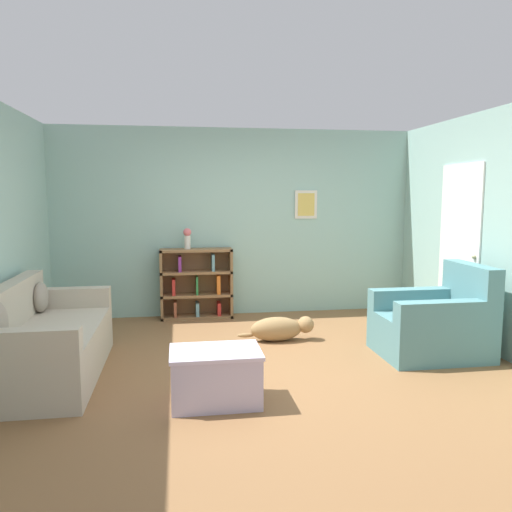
{
  "coord_description": "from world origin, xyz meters",
  "views": [
    {
      "loc": [
        -0.8,
        -4.74,
        1.7
      ],
      "look_at": [
        0.0,
        0.4,
        1.05
      ],
      "focal_mm": 35.0,
      "sensor_mm": 36.0,
      "label": 1
    }
  ],
  "objects_px": {
    "bookshelf": "(197,284)",
    "recliner_chair": "(436,324)",
    "couch": "(44,343)",
    "coffee_table": "(216,375)",
    "vase": "(187,237)",
    "dog": "(280,328)"
  },
  "relations": [
    {
      "from": "bookshelf",
      "to": "coffee_table",
      "type": "distance_m",
      "value": 2.9
    },
    {
      "from": "coffee_table",
      "to": "vase",
      "type": "xyz_separation_m",
      "value": [
        -0.16,
        2.87,
        0.88
      ]
    },
    {
      "from": "bookshelf",
      "to": "vase",
      "type": "height_order",
      "value": "vase"
    },
    {
      "from": "coffee_table",
      "to": "dog",
      "type": "relative_size",
      "value": 0.82
    },
    {
      "from": "coffee_table",
      "to": "vase",
      "type": "distance_m",
      "value": 3.0
    },
    {
      "from": "couch",
      "to": "bookshelf",
      "type": "bearing_deg",
      "value": 54.36
    },
    {
      "from": "vase",
      "to": "dog",
      "type": "bearing_deg",
      "value": -50.43
    },
    {
      "from": "dog",
      "to": "vase",
      "type": "bearing_deg",
      "value": 129.57
    },
    {
      "from": "bookshelf",
      "to": "recliner_chair",
      "type": "distance_m",
      "value": 3.17
    },
    {
      "from": "couch",
      "to": "dog",
      "type": "xyz_separation_m",
      "value": [
        2.4,
        0.8,
        -0.18
      ]
    },
    {
      "from": "couch",
      "to": "vase",
      "type": "distance_m",
      "value": 2.58
    },
    {
      "from": "bookshelf",
      "to": "recliner_chair",
      "type": "bearing_deg",
      "value": -39.73
    },
    {
      "from": "vase",
      "to": "bookshelf",
      "type": "bearing_deg",
      "value": 11.03
    },
    {
      "from": "couch",
      "to": "vase",
      "type": "relative_size",
      "value": 6.6
    },
    {
      "from": "bookshelf",
      "to": "recliner_chair",
      "type": "relative_size",
      "value": 0.91
    },
    {
      "from": "coffee_table",
      "to": "dog",
      "type": "height_order",
      "value": "coffee_table"
    },
    {
      "from": "couch",
      "to": "bookshelf",
      "type": "relative_size",
      "value": 1.9
    },
    {
      "from": "bookshelf",
      "to": "recliner_chair",
      "type": "height_order",
      "value": "recliner_chair"
    },
    {
      "from": "recliner_chair",
      "to": "vase",
      "type": "height_order",
      "value": "vase"
    },
    {
      "from": "coffee_table",
      "to": "vase",
      "type": "bearing_deg",
      "value": 93.15
    },
    {
      "from": "couch",
      "to": "coffee_table",
      "type": "height_order",
      "value": "couch"
    },
    {
      "from": "couch",
      "to": "coffee_table",
      "type": "relative_size",
      "value": 2.53
    }
  ]
}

